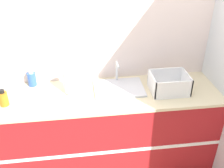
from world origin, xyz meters
TOP-DOWN VIEW (x-y plane):
  - wall_back at (0.00, 0.67)m, footprint 4.66×0.06m
  - counter_cabinet at (0.00, 0.32)m, footprint 2.28×0.66m
  - sink at (0.14, 0.38)m, footprint 0.50×0.37m
  - paper_towel_roll at (-0.35, 0.38)m, footprint 0.11×0.11m
  - dish_rack at (0.62, 0.28)m, footprint 0.36×0.29m
  - bottle_blue at (-0.74, 0.57)m, footprint 0.09×0.09m
  - bottle_amber at (-0.95, 0.24)m, footprint 0.08×0.08m

SIDE VIEW (x-z plane):
  - counter_cabinet at x=0.00m, z-range 0.00..0.94m
  - sink at x=0.14m, z-range 0.83..1.07m
  - dish_rack at x=0.62m, z-range 0.91..1.10m
  - bottle_amber at x=-0.95m, z-range 0.93..1.09m
  - bottle_blue at x=-0.74m, z-range 0.92..1.10m
  - paper_towel_roll at x=-0.35m, z-range 0.94..1.18m
  - wall_back at x=0.00m, z-range 0.00..2.60m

